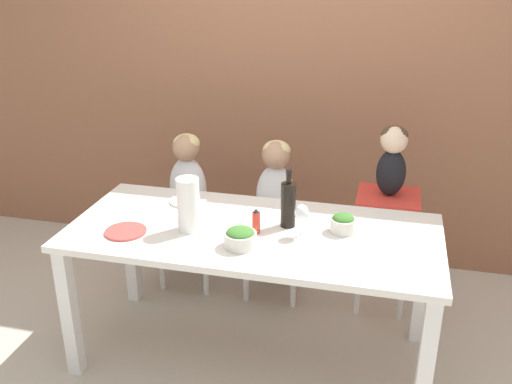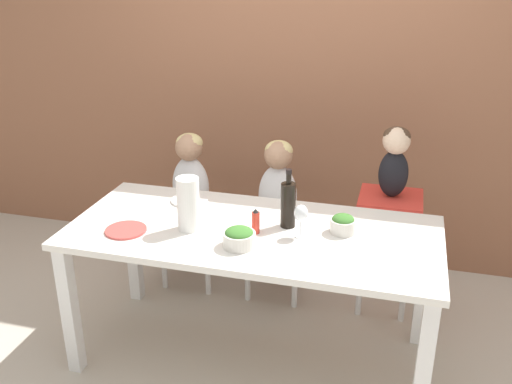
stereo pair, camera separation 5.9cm
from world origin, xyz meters
name	(u,v)px [view 1 (the left image)]	position (x,y,z in m)	size (l,w,h in m)	color
ground_plane	(253,354)	(0.00, 0.00, 0.00)	(14.00, 14.00, 0.00)	#BCB2A3
wall_back	(300,70)	(0.00, 1.28, 1.35)	(10.00, 0.06, 2.70)	#8E5B42
dining_table	(253,247)	(0.00, 0.00, 0.67)	(1.88, 0.84, 0.77)	white
chair_far_left	(190,226)	(-0.60, 0.67, 0.41)	(0.43, 0.41, 0.48)	silver
chair_far_center	(275,235)	(-0.03, 0.67, 0.41)	(0.43, 0.41, 0.48)	silver
chair_right_highchair	(386,220)	(0.65, 0.67, 0.59)	(0.37, 0.35, 0.75)	silver
person_child_left	(187,173)	(-0.60, 0.67, 0.78)	(0.24, 0.18, 0.55)	silver
person_child_center	(276,181)	(-0.03, 0.67, 0.78)	(0.24, 0.18, 0.55)	silver
person_baby_right	(393,155)	(0.65, 0.67, 1.00)	(0.17, 0.16, 0.42)	black
wine_bottle	(288,203)	(0.16, 0.08, 0.90)	(0.08, 0.08, 0.31)	black
paper_towel_roll	(188,205)	(-0.31, -0.08, 0.91)	(0.11, 0.11, 0.28)	white
wine_glass_near	(302,214)	(0.25, -0.02, 0.89)	(0.07, 0.07, 0.17)	white
salad_bowl_large	(240,237)	(-0.01, -0.19, 0.82)	(0.16, 0.16, 0.10)	silver
salad_bowl_small	(343,223)	(0.44, 0.08, 0.82)	(0.13, 0.13, 0.10)	silver
dinner_plate_front_left	(126,231)	(-0.61, -0.19, 0.78)	(0.21, 0.21, 0.01)	#D14C47
dinner_plate_back_left	(188,201)	(-0.44, 0.25, 0.78)	(0.21, 0.21, 0.01)	silver
condiment_bottle_hot_sauce	(256,221)	(0.02, -0.03, 0.83)	(0.04, 0.04, 0.13)	red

